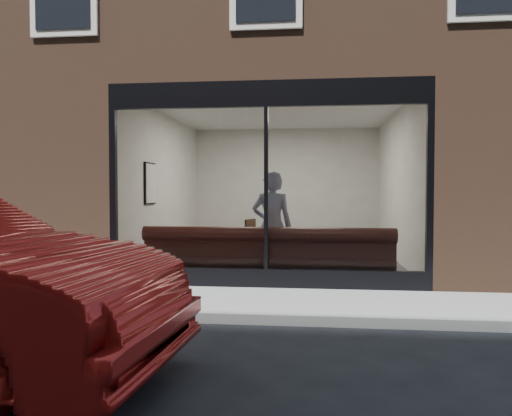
# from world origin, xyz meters

# --- Properties ---
(ground) EXTENTS (120.00, 120.00, 0.00)m
(ground) POSITION_xyz_m (0.00, 0.00, 0.00)
(ground) COLOR black
(ground) RESTS_ON ground
(sidewalk_near) EXTENTS (40.00, 2.00, 0.01)m
(sidewalk_near) POSITION_xyz_m (0.00, 1.00, 0.01)
(sidewalk_near) COLOR gray
(sidewalk_near) RESTS_ON ground
(kerb_near) EXTENTS (40.00, 0.10, 0.12)m
(kerb_near) POSITION_xyz_m (0.00, -0.05, 0.06)
(kerb_near) COLOR gray
(kerb_near) RESTS_ON ground
(host_building_pier_left) EXTENTS (2.50, 12.00, 3.20)m
(host_building_pier_left) POSITION_xyz_m (-3.75, 8.00, 1.60)
(host_building_pier_left) COLOR brown
(host_building_pier_left) RESTS_ON ground
(host_building_pier_right) EXTENTS (2.50, 12.00, 3.20)m
(host_building_pier_right) POSITION_xyz_m (3.75, 8.00, 1.60)
(host_building_pier_right) COLOR brown
(host_building_pier_right) RESTS_ON ground
(host_building_backfill) EXTENTS (5.00, 6.00, 3.20)m
(host_building_backfill) POSITION_xyz_m (0.00, 11.00, 1.60)
(host_building_backfill) COLOR brown
(host_building_backfill) RESTS_ON ground
(cafe_floor) EXTENTS (6.00, 6.00, 0.00)m
(cafe_floor) POSITION_xyz_m (0.00, 5.00, 0.02)
(cafe_floor) COLOR #2D2D30
(cafe_floor) RESTS_ON ground
(cafe_ceiling) EXTENTS (6.00, 6.00, 0.00)m
(cafe_ceiling) POSITION_xyz_m (0.00, 5.00, 3.19)
(cafe_ceiling) COLOR white
(cafe_ceiling) RESTS_ON host_building_upper
(cafe_wall_back) EXTENTS (5.00, 0.00, 5.00)m
(cafe_wall_back) POSITION_xyz_m (0.00, 7.99, 1.60)
(cafe_wall_back) COLOR beige
(cafe_wall_back) RESTS_ON ground
(cafe_wall_left) EXTENTS (0.00, 6.00, 6.00)m
(cafe_wall_left) POSITION_xyz_m (-2.49, 5.00, 1.60)
(cafe_wall_left) COLOR beige
(cafe_wall_left) RESTS_ON ground
(cafe_wall_right) EXTENTS (0.00, 6.00, 6.00)m
(cafe_wall_right) POSITION_xyz_m (2.49, 5.00, 1.60)
(cafe_wall_right) COLOR beige
(cafe_wall_right) RESTS_ON ground
(storefront_kick) EXTENTS (5.00, 0.10, 0.30)m
(storefront_kick) POSITION_xyz_m (0.00, 2.05, 0.15)
(storefront_kick) COLOR black
(storefront_kick) RESTS_ON ground
(storefront_header) EXTENTS (5.00, 0.10, 0.40)m
(storefront_header) POSITION_xyz_m (0.00, 2.05, 3.00)
(storefront_header) COLOR black
(storefront_header) RESTS_ON host_building_upper
(storefront_mullion) EXTENTS (0.06, 0.10, 2.50)m
(storefront_mullion) POSITION_xyz_m (0.00, 2.05, 1.55)
(storefront_mullion) COLOR black
(storefront_mullion) RESTS_ON storefront_kick
(storefront_glass) EXTENTS (4.80, 0.00, 4.80)m
(storefront_glass) POSITION_xyz_m (0.00, 2.02, 1.55)
(storefront_glass) COLOR white
(storefront_glass) RESTS_ON storefront_kick
(banquette) EXTENTS (4.00, 0.55, 0.45)m
(banquette) POSITION_xyz_m (0.00, 2.45, 0.23)
(banquette) COLOR #3D1616
(banquette) RESTS_ON cafe_floor
(person) EXTENTS (0.70, 0.49, 1.84)m
(person) POSITION_xyz_m (0.04, 2.74, 0.92)
(person) COLOR #A7B2D8
(person) RESTS_ON cafe_floor
(cafe_table_left) EXTENTS (0.71, 0.71, 0.04)m
(cafe_table_left) POSITION_xyz_m (-1.23, 3.00, 0.74)
(cafe_table_left) COLOR black
(cafe_table_left) RESTS_ON cafe_floor
(cafe_table_right) EXTENTS (0.59, 0.59, 0.04)m
(cafe_table_right) POSITION_xyz_m (0.53, 3.72, 0.74)
(cafe_table_right) COLOR black
(cafe_table_right) RESTS_ON cafe_floor
(cafe_chair_left) EXTENTS (0.49, 0.49, 0.04)m
(cafe_chair_left) POSITION_xyz_m (-0.68, 4.23, 0.24)
(cafe_chair_left) COLOR black
(cafe_chair_left) RESTS_ON cafe_floor
(wall_poster) EXTENTS (0.02, 0.57, 0.76)m
(wall_poster) POSITION_xyz_m (-2.45, 3.92, 1.66)
(wall_poster) COLOR white
(wall_poster) RESTS_ON cafe_wall_left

